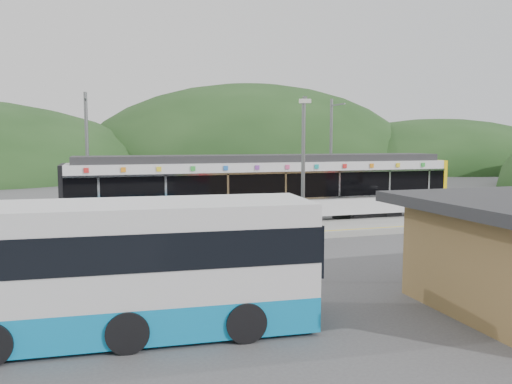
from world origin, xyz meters
name	(u,v)px	position (x,y,z in m)	size (l,w,h in m)	color
ground	(267,251)	(0.00, 0.00, 0.00)	(120.00, 120.00, 0.00)	#4C4C4F
hills	(343,224)	(6.19, 5.29, 0.00)	(146.00, 149.00, 26.00)	#1E3D19
platform	(245,233)	(0.00, 3.30, 0.15)	(26.00, 3.20, 0.30)	#9E9E99
yellow_line	(253,235)	(0.00, 2.00, 0.30)	(26.00, 0.10, 0.01)	yellow
train	(267,187)	(2.03, 6.00, 2.06)	(20.44, 3.01, 3.74)	black
catenary_mast_west	(87,157)	(-7.00, 8.56, 3.65)	(0.18, 1.80, 7.00)	slate
catenary_mast_east	(331,155)	(7.00, 8.56, 3.65)	(0.18, 1.80, 7.00)	slate
bus	(67,274)	(-7.21, -7.09, 1.48)	(11.41, 3.46, 3.07)	#0E8ED2
lamp_post	(305,174)	(-0.35, -4.63, 3.47)	(0.45, 1.08, 5.81)	slate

